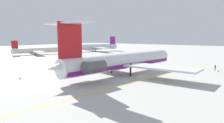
# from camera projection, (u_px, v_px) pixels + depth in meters

# --- Properties ---
(ground) EXTENTS (388.95, 388.95, 0.00)m
(ground) POSITION_uv_depth(u_px,v_px,m) (142.00, 76.00, 52.34)
(ground) COLOR #B7B5AD
(main_jetliner) EXTENTS (44.71, 39.53, 13.02)m
(main_jetliner) POSITION_uv_depth(u_px,v_px,m) (121.00, 61.00, 54.42)
(main_jetliner) COLOR silver
(main_jetliner) RESTS_ON ground
(airliner_mid_right) EXTENTS (25.25, 25.41, 7.83)m
(airliner_mid_right) POSITION_uv_depth(u_px,v_px,m) (37.00, 50.00, 115.37)
(airliner_mid_right) COLOR silver
(airliner_mid_right) RESTS_ON ground
(airliner_far_right) EXTENTS (32.37, 32.56, 10.02)m
(airliner_far_right) POSITION_uv_depth(u_px,v_px,m) (94.00, 47.00, 139.47)
(airliner_far_right) COLOR silver
(airliner_far_right) RESTS_ON ground
(ground_crew_portside) EXTENTS (0.26, 0.41, 1.66)m
(ground_crew_portside) POSITION_uv_depth(u_px,v_px,m) (215.00, 67.00, 61.20)
(ground_crew_portside) COLOR black
(ground_crew_portside) RESTS_ON ground
(safety_cone_nose) EXTENTS (0.40, 0.40, 0.55)m
(safety_cone_nose) POSITION_uv_depth(u_px,v_px,m) (218.00, 71.00, 58.84)
(safety_cone_nose) COLOR #EA590F
(safety_cone_nose) RESTS_ON ground
(safety_cone_wingtip) EXTENTS (0.40, 0.40, 0.55)m
(safety_cone_wingtip) POSITION_uv_depth(u_px,v_px,m) (20.00, 78.00, 48.87)
(safety_cone_wingtip) COLOR #EA590F
(safety_cone_wingtip) RESTS_ON ground
(safety_cone_tail) EXTENTS (0.40, 0.40, 0.55)m
(safety_cone_tail) POSITION_uv_depth(u_px,v_px,m) (136.00, 62.00, 80.16)
(safety_cone_tail) COLOR #EA590F
(safety_cone_tail) RESTS_ON ground
(taxiway_centreline) EXTENTS (72.67, 8.93, 0.01)m
(taxiway_centreline) POSITION_uv_depth(u_px,v_px,m) (153.00, 78.00, 50.49)
(taxiway_centreline) COLOR gold
(taxiway_centreline) RESTS_ON ground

